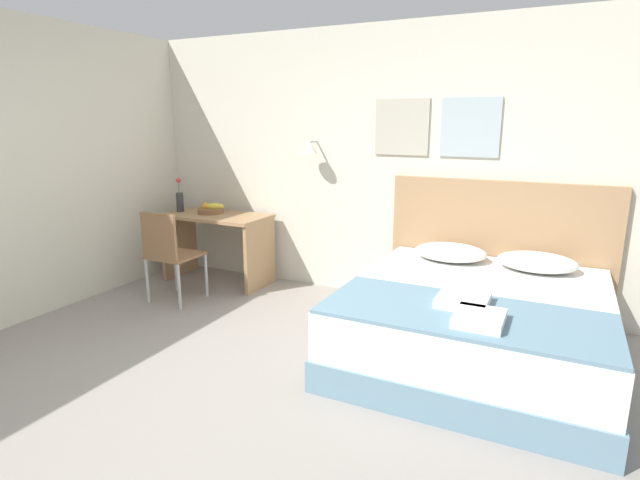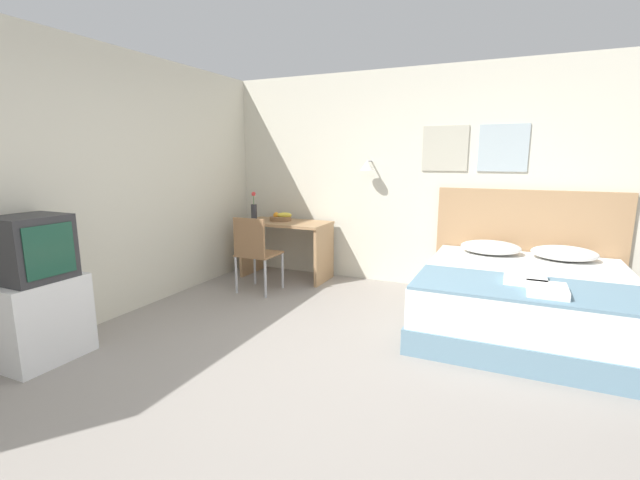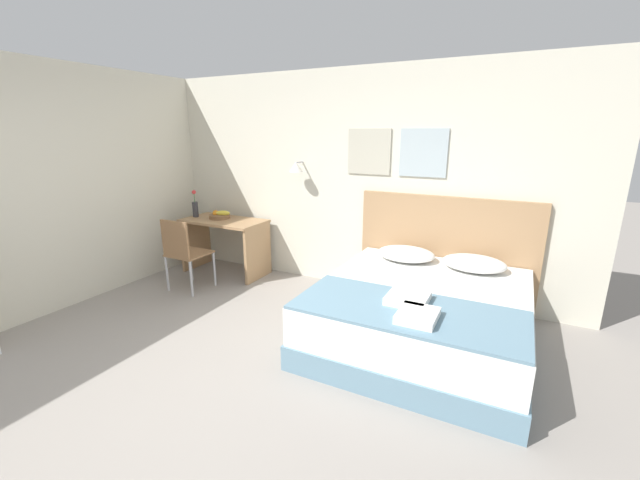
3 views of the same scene
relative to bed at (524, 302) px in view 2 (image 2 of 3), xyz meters
name	(u,v)px [view 2 (image 2 of 3)]	position (x,y,z in m)	size (l,w,h in m)	color
ground_plane	(329,379)	(-1.29, -1.60, -0.28)	(24.00, 24.00, 0.00)	gray
wall_back	(415,179)	(-1.29, 1.08, 1.05)	(5.71, 0.31, 2.65)	beige
wall_left	(59,189)	(-3.78, -1.77, 1.05)	(0.06, 5.65, 2.65)	beige
bed	(524,302)	(0.00, 0.00, 0.00)	(1.83, 1.98, 0.56)	#66899E
headboard	(526,245)	(0.00, 1.02, 0.35)	(1.95, 0.06, 1.24)	#A87F56
pillow_left	(490,247)	(-0.35, 0.70, 0.35)	(0.63, 0.48, 0.14)	white
pillow_right	(564,253)	(0.35, 0.70, 0.35)	(0.63, 0.48, 0.14)	white
throw_blanket	(529,288)	(0.00, -0.57, 0.29)	(1.78, 0.79, 0.02)	#66899E
folded_towel_near_foot	(525,278)	(-0.03, -0.43, 0.34)	(0.32, 0.33, 0.06)	white
folded_towel_mid_bed	(547,290)	(0.12, -0.71, 0.34)	(0.28, 0.32, 0.06)	white
desk	(286,239)	(-2.89, 0.68, 0.25)	(1.14, 0.60, 0.76)	#A87F56
desk_chair	(254,249)	(-2.90, -0.09, 0.26)	(0.44, 0.44, 0.92)	#8E6642
fruit_bowl	(281,218)	(-2.99, 0.72, 0.52)	(0.30, 0.28, 0.11)	brown
flower_vase	(254,210)	(-3.36, 0.64, 0.62)	(0.08, 0.08, 0.38)	#333338
tv_stand	(41,320)	(-3.50, -2.24, 0.05)	(0.45, 0.63, 0.66)	white
television	(32,248)	(-3.50, -2.24, 0.64)	(0.44, 0.47, 0.50)	#2D2D30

